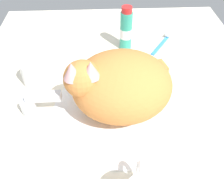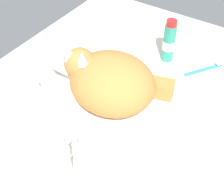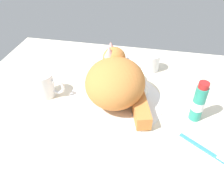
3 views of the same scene
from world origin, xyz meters
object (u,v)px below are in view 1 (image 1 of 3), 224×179
object	(u,v)px
faucet	(33,104)
soap_bar	(22,142)
cat	(119,84)
toothbrush	(162,42)
toothpaste_bottle	(126,30)
rinse_cup	(34,73)

from	to	relation	value
faucet	soap_bar	distance (cm)	10.43
cat	toothbrush	distance (cm)	33.70
toothpaste_bottle	rinse_cup	bearing A→B (deg)	121.15
faucet	toothbrush	xyz separation A→B (cm)	(28.56, -37.17, -2.25)
soap_bar	toothbrush	xyz separation A→B (cm)	(38.98, -37.60, -1.96)
rinse_cup	toothpaste_bottle	size ratio (longest dim) A/B	0.50
cat	toothpaste_bottle	size ratio (longest dim) A/B	1.85
rinse_cup	toothpaste_bottle	distance (cm)	30.66
rinse_cup	cat	bearing A→B (deg)	-115.98
soap_bar	toothpaste_bottle	distance (cm)	45.02
toothbrush	cat	bearing A→B (deg)	149.60
faucet	toothpaste_bottle	bearing A→B (deg)	-42.56
soap_bar	toothpaste_bottle	world-z (taller)	toothpaste_bottle
cat	soap_bar	bearing A→B (deg)	116.93
faucet	toothbrush	world-z (taller)	faucet
faucet	cat	distance (cm)	21.24
soap_bar	rinse_cup	bearing A→B (deg)	2.90
soap_bar	toothpaste_bottle	xyz separation A→B (cm)	(37.19, -25.03, 4.10)
faucet	cat	xyz separation A→B (cm)	(0.24, -20.55, 5.37)
faucet	cat	size ratio (longest dim) A/B	0.46
cat	soap_bar	size ratio (longest dim) A/B	3.79
soap_bar	toothbrush	distance (cm)	54.20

